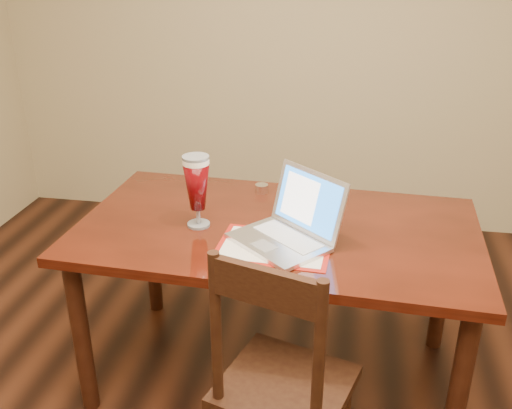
# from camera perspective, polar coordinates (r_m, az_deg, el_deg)

# --- Properties ---
(dining_table) EXTENTS (1.68, 1.00, 1.08)m
(dining_table) POSITION_cam_1_polar(r_m,az_deg,el_deg) (2.40, 1.88, -3.90)
(dining_table) COLOR #461309
(dining_table) RESTS_ON ground
(dining_chair) EXTENTS (0.53, 0.51, 1.00)m
(dining_chair) POSITION_cam_1_polar(r_m,az_deg,el_deg) (2.03, 2.53, -17.60)
(dining_chair) COLOR black
(dining_chair) RESTS_ON ground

